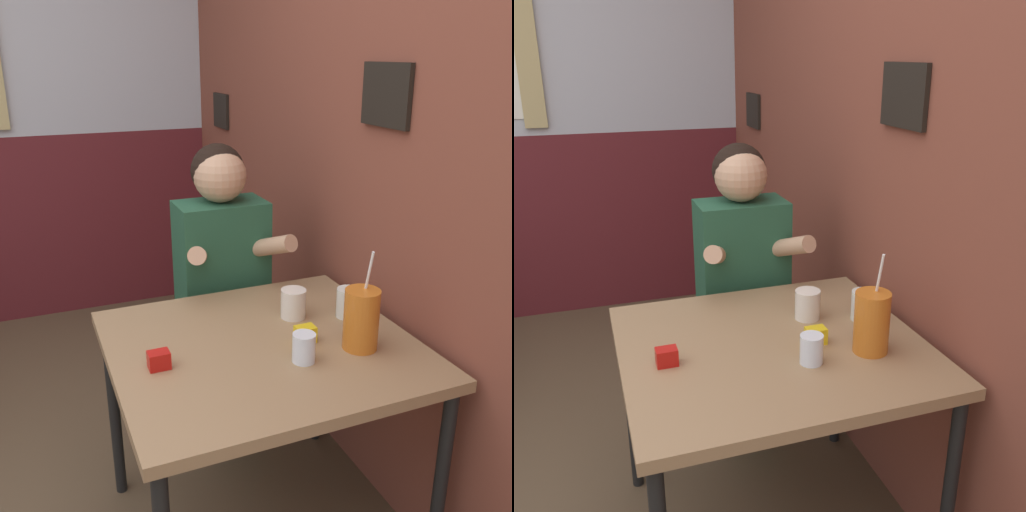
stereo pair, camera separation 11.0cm
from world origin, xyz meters
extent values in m
cube|color=brown|center=(1.53, 1.17, 1.35)|extent=(0.06, 4.34, 2.70)
cube|color=black|center=(1.49, 0.38, 1.42)|extent=(0.02, 0.24, 0.19)
cube|color=black|center=(1.49, 1.93, 1.24)|extent=(0.02, 0.21, 0.19)
cube|color=tan|center=(0.33, 2.32, 1.55)|extent=(0.12, 0.02, 0.81)
cube|color=#93704C|center=(1.02, 0.26, 0.70)|extent=(0.90, 0.83, 0.04)
cylinder|color=black|center=(1.43, -0.12, 0.34)|extent=(0.04, 0.04, 0.68)
cylinder|color=black|center=(0.62, 0.63, 0.34)|extent=(0.04, 0.04, 0.68)
cylinder|color=black|center=(1.43, 0.63, 0.34)|extent=(0.04, 0.04, 0.68)
cube|color=#235138|center=(1.10, 0.83, 0.24)|extent=(0.31, 0.20, 0.48)
cube|color=#235138|center=(1.10, 0.83, 0.75)|extent=(0.34, 0.20, 0.54)
sphere|color=black|center=(1.10, 0.85, 1.13)|extent=(0.20, 0.20, 0.20)
sphere|color=tan|center=(1.10, 0.83, 1.11)|extent=(0.20, 0.20, 0.20)
cylinder|color=tan|center=(0.96, 0.69, 0.86)|extent=(0.14, 0.27, 0.15)
cylinder|color=tan|center=(1.23, 0.69, 0.86)|extent=(0.14, 0.27, 0.15)
cylinder|color=#C6661E|center=(1.28, 0.12, 0.81)|extent=(0.10, 0.10, 0.18)
cylinder|color=white|center=(1.30, 0.12, 0.95)|extent=(0.01, 0.04, 0.14)
cylinder|color=silver|center=(1.09, 0.11, 0.76)|extent=(0.07, 0.07, 0.09)
cylinder|color=silver|center=(1.36, 0.32, 0.77)|extent=(0.08, 0.08, 0.10)
cylinder|color=silver|center=(1.19, 0.38, 0.77)|extent=(0.08, 0.08, 0.10)
cube|color=#B7140F|center=(0.70, 0.23, 0.75)|extent=(0.06, 0.04, 0.05)
cube|color=yellow|center=(1.15, 0.21, 0.75)|extent=(0.06, 0.04, 0.05)
camera|label=1|loc=(0.42, -1.15, 1.54)|focal=40.00mm
camera|label=2|loc=(0.53, -1.18, 1.54)|focal=40.00mm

